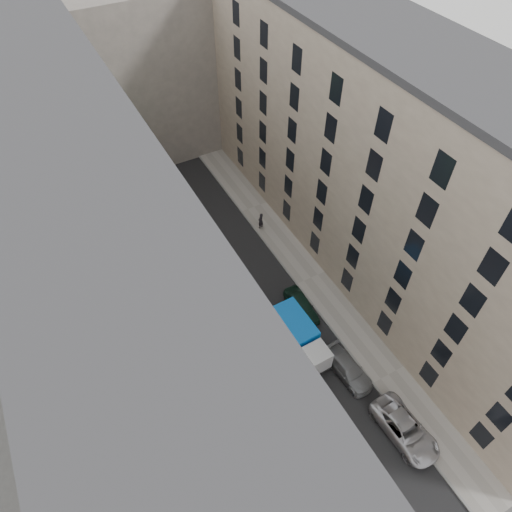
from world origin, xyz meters
TOP-DOWN VIEW (x-y plane):
  - ground at (0.00, 0.00)m, footprint 120.00×120.00m
  - road_surface at (0.00, 0.00)m, footprint 8.00×44.00m
  - sidewalk_left at (-5.50, 0.00)m, footprint 3.00×44.00m
  - sidewalk_right at (5.50, 0.00)m, footprint 3.00×44.00m
  - building_left at (-11.00, 0.00)m, footprint 8.00×44.00m
  - building_right at (11.00, 0.00)m, footprint 8.00×44.00m
  - building_endcap at (0.00, 28.00)m, footprint 18.00×12.00m
  - tarp_truck at (0.60, -5.54)m, footprint 2.51×6.00m
  - car_left_1 at (-2.80, -13.40)m, footprint 1.60×4.21m
  - car_left_2 at (-2.83, -5.80)m, footprint 2.58×5.42m
  - car_left_3 at (-2.80, -0.20)m, footprint 1.88×4.56m
  - car_left_4 at (-3.60, 5.40)m, footprint 1.76×4.25m
  - car_left_5 at (-2.80, 9.00)m, footprint 1.82×4.25m
  - car_left_6 at (-3.60, 15.16)m, footprint 2.65×5.19m
  - car_right_0 at (3.51, -15.00)m, footprint 2.73×5.50m
  - car_right_1 at (2.80, -9.32)m, footprint 2.17×4.66m
  - car_right_2 at (2.80, -2.60)m, footprint 1.94×4.30m
  - tree_near at (-6.30, -11.11)m, footprint 5.12×4.82m
  - tree_mid at (-6.01, -1.11)m, footprint 5.60×5.37m
  - tree_far at (-5.89, 19.89)m, footprint 5.36×5.10m
  - lamp_post at (-4.42, -5.58)m, footprint 0.36×0.36m
  - pedestrian at (4.62, 7.95)m, footprint 0.79×0.68m

SIDE VIEW (x-z plane):
  - ground at x=0.00m, z-range 0.00..0.00m
  - road_surface at x=0.00m, z-range 0.00..0.02m
  - sidewalk_left at x=-5.50m, z-range 0.00..0.15m
  - sidewalk_right at x=5.50m, z-range 0.00..0.15m
  - car_right_1 at x=2.80m, z-range 0.00..1.32m
  - car_left_3 at x=-2.80m, z-range 0.00..1.32m
  - car_left_5 at x=-2.80m, z-range 0.00..1.36m
  - car_left_1 at x=-2.80m, z-range 0.00..1.37m
  - car_left_6 at x=-3.60m, z-range 0.00..1.40m
  - car_right_2 at x=2.80m, z-range 0.00..1.44m
  - car_left_4 at x=-3.60m, z-range 0.00..1.44m
  - car_left_2 at x=-2.83m, z-range 0.00..1.49m
  - car_right_0 at x=3.51m, z-range 0.00..1.50m
  - pedestrian at x=4.62m, z-range 0.15..1.98m
  - tarp_truck at x=0.60m, z-range 0.14..2.90m
  - lamp_post at x=-4.42m, z-range 0.90..7.58m
  - tree_near at x=-6.30m, z-range 1.55..9.85m
  - tree_far at x=-5.89m, z-range 1.64..10.45m
  - tree_mid at x=-6.01m, z-range 1.86..11.59m
  - building_endcap at x=0.00m, z-range 0.00..18.00m
  - building_left at x=-11.00m, z-range 0.00..20.00m
  - building_right at x=11.00m, z-range 0.00..20.00m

